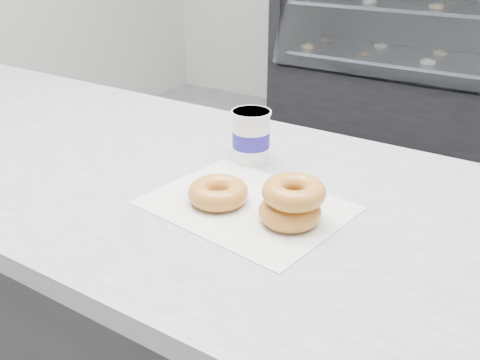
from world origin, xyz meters
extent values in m
plane|color=gray|center=(0.00, 0.00, 0.00)|extent=(5.00, 5.00, 0.00)
cube|color=#333335|center=(0.00, -0.60, 0.43)|extent=(3.00, 0.70, 0.86)
cube|color=silver|center=(0.00, -0.60, 0.88)|extent=(3.06, 0.76, 0.04)
cube|color=black|center=(0.00, 2.10, 0.25)|extent=(2.40, 0.70, 0.50)
cube|color=black|center=(-1.16, 2.10, 0.88)|extent=(0.08, 0.70, 0.75)
cube|color=white|center=(0.00, 1.79, 0.88)|extent=(2.28, 0.16, 0.70)
cube|color=silver|center=(0.00, 2.10, 0.58)|extent=(2.20, 0.55, 0.02)
cube|color=silver|center=(0.00, 2.10, 0.90)|extent=(2.20, 0.55, 0.02)
cube|color=silver|center=(0.14, -0.65, 0.90)|extent=(0.37, 0.30, 0.00)
torus|color=#D07639|center=(0.09, -0.66, 0.92)|extent=(0.13, 0.13, 0.04)
torus|color=#D07639|center=(0.23, -0.66, 0.92)|extent=(0.11, 0.11, 0.04)
torus|color=#D07639|center=(0.23, -0.65, 0.96)|extent=(0.15, 0.15, 0.04)
cylinder|color=white|center=(0.04, -0.47, 0.96)|extent=(0.10, 0.10, 0.11)
cylinder|color=white|center=(0.04, -0.47, 1.01)|extent=(0.08, 0.08, 0.01)
cylinder|color=navy|center=(0.04, -0.47, 0.95)|extent=(0.10, 0.10, 0.03)
camera|label=1|loc=(0.58, -1.36, 1.36)|focal=40.00mm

